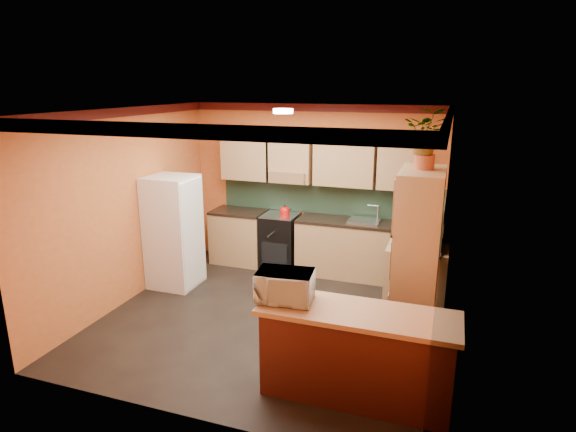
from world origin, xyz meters
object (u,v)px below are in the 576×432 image
Objects in this scene: base_cabinets_back at (316,246)px; breakfast_bar at (356,357)px; stove at (280,241)px; fridge at (173,232)px; pantry at (417,261)px; microwave at (285,286)px.

base_cabinets_back is 3.35m from breakfast_bar.
fridge is at bearing -135.70° from stove.
breakfast_bar is (3.17, -1.86, -0.41)m from fridge.
base_cabinets_back is at bearing 132.68° from pantry.
base_cabinets_back is 0.63m from stove.
fridge is 0.94× the size of breakfast_bar.
stove is at bearing 121.57° from breakfast_bar.
stove is 1.66× the size of microwave.
fridge reaches higher than stove.
pantry is 1.17× the size of breakfast_bar.
fridge is (-1.89, -1.24, 0.41)m from base_cabinets_back.
fridge reaches higher than base_cabinets_back.
base_cabinets_back is at bearing 0.00° from stove.
fridge is 3.07m from microwave.
base_cabinets_back is 6.64× the size of microwave.
base_cabinets_back is 2.59m from pantry.
pantry is at bearing 70.71° from breakfast_bar.
stove is 3.37m from microwave.
microwave is at bearing -69.28° from stove.
microwave reaches higher than breakfast_bar.
pantry reaches higher than fridge.
microwave is at bearing -80.00° from base_cabinets_back.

